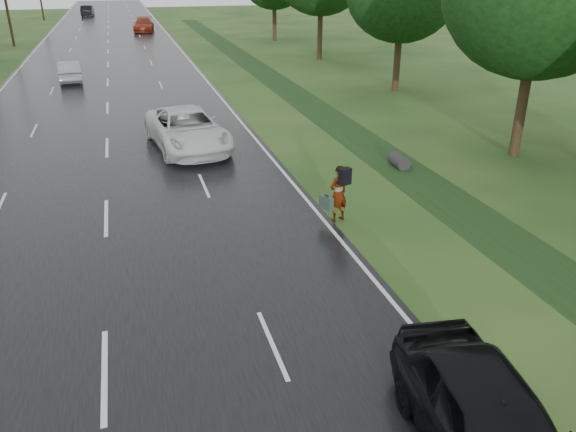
% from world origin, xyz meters
% --- Properties ---
extents(ground, '(220.00, 220.00, 0.00)m').
position_xyz_m(ground, '(0.00, 0.00, 0.00)').
color(ground, '#1E4318').
rests_on(ground, ground).
extents(road, '(14.00, 180.00, 0.04)m').
position_xyz_m(road, '(0.00, 45.00, 0.02)').
color(road, black).
rests_on(road, ground).
extents(edge_stripe_east, '(0.12, 180.00, 0.01)m').
position_xyz_m(edge_stripe_east, '(6.75, 45.00, 0.04)').
color(edge_stripe_east, silver).
rests_on(edge_stripe_east, road).
extents(edge_stripe_west, '(0.12, 180.00, 0.01)m').
position_xyz_m(edge_stripe_west, '(-6.75, 45.00, 0.04)').
color(edge_stripe_west, silver).
rests_on(edge_stripe_west, road).
extents(center_line, '(0.12, 180.00, 0.01)m').
position_xyz_m(center_line, '(0.00, 45.00, 0.04)').
color(center_line, silver).
rests_on(center_line, road).
extents(drainage_ditch, '(2.20, 120.00, 0.56)m').
position_xyz_m(drainage_ditch, '(11.50, 18.71, 0.04)').
color(drainage_ditch, '#183213').
rests_on(drainage_ditch, ground).
extents(pedestrian, '(0.98, 0.76, 1.87)m').
position_xyz_m(pedestrian, '(7.18, 5.73, 0.97)').
color(pedestrian, '#A5998C').
rests_on(pedestrian, ground).
extents(white_pickup, '(3.62, 6.54, 1.73)m').
position_xyz_m(white_pickup, '(3.53, 14.86, 0.91)').
color(white_pickup, silver).
rests_on(white_pickup, road).
extents(dark_sedan, '(2.62, 5.15, 1.68)m').
position_xyz_m(dark_sedan, '(6.00, -4.09, 0.88)').
color(dark_sedan, black).
rests_on(dark_sedan, road).
extents(silver_sedan, '(1.87, 4.39, 1.41)m').
position_xyz_m(silver_sedan, '(-2.50, 33.10, 0.74)').
color(silver_sedan, '#92949A').
rests_on(silver_sedan, road).
extents(far_car_red, '(2.89, 5.77, 1.61)m').
position_xyz_m(far_car_red, '(4.26, 64.63, 0.84)').
color(far_car_red, maroon).
rests_on(far_car_red, road).
extents(far_car_dark, '(1.98, 5.01, 1.62)m').
position_xyz_m(far_car_dark, '(-3.13, 91.06, 0.85)').
color(far_car_dark, black).
rests_on(far_car_dark, road).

